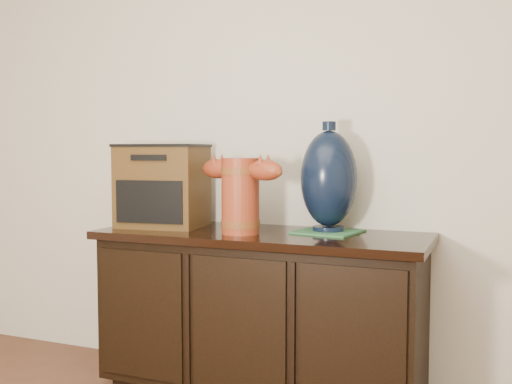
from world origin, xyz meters
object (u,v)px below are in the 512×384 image
at_px(spray_can, 236,208).
at_px(terracotta_vessel, 240,191).
at_px(lamp_base, 329,179).
at_px(tv_radio, 163,185).
at_px(sideboard, 261,314).

bearing_deg(spray_can, terracotta_vessel, -62.37).
height_order(lamp_base, spray_can, lamp_base).
bearing_deg(tv_radio, lamp_base, -0.60).
relative_size(sideboard, tv_radio, 3.46).
distance_m(sideboard, spray_can, 0.55).
distance_m(terracotta_vessel, spray_can, 0.35).
height_order(sideboard, tv_radio, tv_radio).
height_order(terracotta_vessel, spray_can, terracotta_vessel).
distance_m(tv_radio, spray_can, 0.37).
bearing_deg(spray_can, lamp_base, -13.30).
xyz_separation_m(lamp_base, spray_can, (-0.50, 0.12, -0.16)).
relative_size(terracotta_vessel, tv_radio, 1.09).
distance_m(sideboard, terracotta_vessel, 0.56).
xyz_separation_m(terracotta_vessel, tv_radio, (-0.44, 0.09, 0.01)).
height_order(tv_radio, spray_can, tv_radio).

